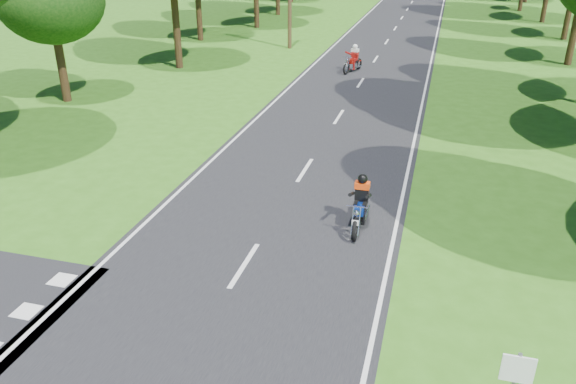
% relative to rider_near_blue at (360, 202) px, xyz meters
% --- Properties ---
extents(ground, '(160.00, 160.00, 0.00)m').
position_rel_rider_near_blue_xyz_m(ground, '(-2.34, -4.61, -0.75)').
color(ground, '#306316').
rests_on(ground, ground).
extents(main_road, '(7.00, 140.00, 0.02)m').
position_rel_rider_near_blue_xyz_m(main_road, '(-2.34, 45.39, -0.74)').
color(main_road, black).
rests_on(main_road, ground).
extents(road_markings, '(7.40, 140.00, 0.01)m').
position_rel_rider_near_blue_xyz_m(road_markings, '(-2.47, 43.52, -0.73)').
color(road_markings, silver).
rests_on(road_markings, main_road).
extents(rider_near_blue, '(0.59, 1.76, 1.46)m').
position_rel_rider_near_blue_xyz_m(rider_near_blue, '(0.00, 0.00, 0.00)').
color(rider_near_blue, navy).
rests_on(rider_near_blue, main_road).
extents(rider_far_red, '(1.13, 1.88, 1.49)m').
position_rel_rider_near_blue_xyz_m(rider_far_red, '(-3.15, 17.71, 0.01)').
color(rider_far_red, '#9B150B').
rests_on(rider_far_red, main_road).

